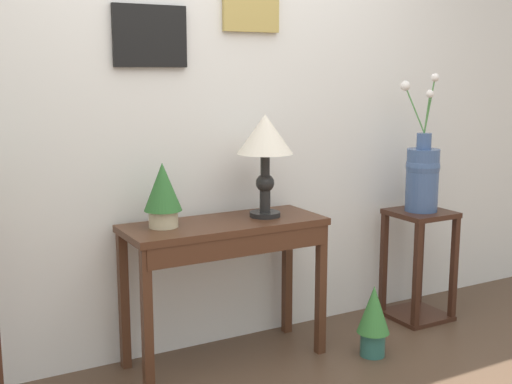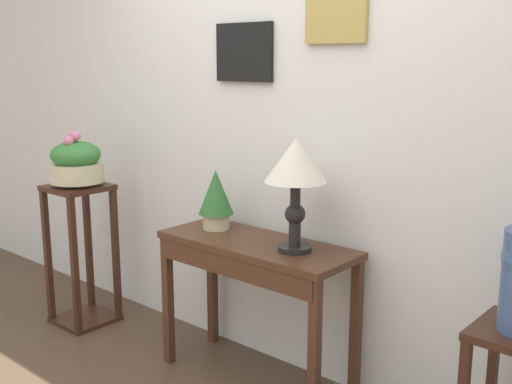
{
  "view_description": "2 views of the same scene",
  "coord_description": "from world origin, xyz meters",
  "px_view_note": "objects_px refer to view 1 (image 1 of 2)",
  "views": [
    {
      "loc": [
        -1.48,
        -1.82,
        1.48
      ],
      "look_at": [
        0.19,
        1.16,
        0.86
      ],
      "focal_mm": 46.56,
      "sensor_mm": 36.0,
      "label": 1
    },
    {
      "loc": [
        1.87,
        -1.12,
        1.61
      ],
      "look_at": [
        -0.03,
        1.07,
        0.99
      ],
      "focal_mm": 43.46,
      "sensor_mm": 36.0,
      "label": 2
    }
  ],
  "objects_px": {
    "console_table": "(226,245)",
    "table_lamp": "(265,141)",
    "pedestal_stand_right": "(418,265)",
    "potted_plant_floor": "(373,318)",
    "potted_plant_on_console": "(163,192)",
    "flower_vase_tall_right": "(422,172)"
  },
  "relations": [
    {
      "from": "console_table",
      "to": "table_lamp",
      "type": "height_order",
      "value": "table_lamp"
    },
    {
      "from": "pedestal_stand_right",
      "to": "potted_plant_floor",
      "type": "relative_size",
      "value": 1.73
    },
    {
      "from": "console_table",
      "to": "pedestal_stand_right",
      "type": "bearing_deg",
      "value": -0.19
    },
    {
      "from": "table_lamp",
      "to": "potted_plant_on_console",
      "type": "distance_m",
      "value": 0.59
    },
    {
      "from": "console_table",
      "to": "potted_plant_on_console",
      "type": "bearing_deg",
      "value": 169.57
    },
    {
      "from": "table_lamp",
      "to": "potted_plant_floor",
      "type": "height_order",
      "value": "table_lamp"
    },
    {
      "from": "table_lamp",
      "to": "pedestal_stand_right",
      "type": "relative_size",
      "value": 0.79
    },
    {
      "from": "console_table",
      "to": "potted_plant_on_console",
      "type": "xyz_separation_m",
      "value": [
        -0.31,
        0.06,
        0.29
      ]
    },
    {
      "from": "pedestal_stand_right",
      "to": "table_lamp",
      "type": "bearing_deg",
      "value": 178.54
    },
    {
      "from": "potted_plant_on_console",
      "to": "console_table",
      "type": "bearing_deg",
      "value": -10.43
    },
    {
      "from": "flower_vase_tall_right",
      "to": "potted_plant_on_console",
      "type": "bearing_deg",
      "value": 177.81
    },
    {
      "from": "flower_vase_tall_right",
      "to": "pedestal_stand_right",
      "type": "bearing_deg",
      "value": -24.37
    },
    {
      "from": "table_lamp",
      "to": "flower_vase_tall_right",
      "type": "distance_m",
      "value": 1.08
    },
    {
      "from": "console_table",
      "to": "potted_plant_floor",
      "type": "relative_size",
      "value": 2.65
    },
    {
      "from": "pedestal_stand_right",
      "to": "potted_plant_floor",
      "type": "distance_m",
      "value": 0.67
    },
    {
      "from": "table_lamp",
      "to": "flower_vase_tall_right",
      "type": "height_order",
      "value": "flower_vase_tall_right"
    },
    {
      "from": "table_lamp",
      "to": "potted_plant_on_console",
      "type": "height_order",
      "value": "table_lamp"
    },
    {
      "from": "table_lamp",
      "to": "potted_plant_floor",
      "type": "distance_m",
      "value": 1.08
    },
    {
      "from": "potted_plant_on_console",
      "to": "flower_vase_tall_right",
      "type": "distance_m",
      "value": 1.6
    },
    {
      "from": "pedestal_stand_right",
      "to": "potted_plant_on_console",
      "type": "bearing_deg",
      "value": 177.8
    },
    {
      "from": "flower_vase_tall_right",
      "to": "potted_plant_floor",
      "type": "bearing_deg",
      "value": -152.43
    },
    {
      "from": "flower_vase_tall_right",
      "to": "potted_plant_floor",
      "type": "relative_size",
      "value": 2.08
    }
  ]
}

